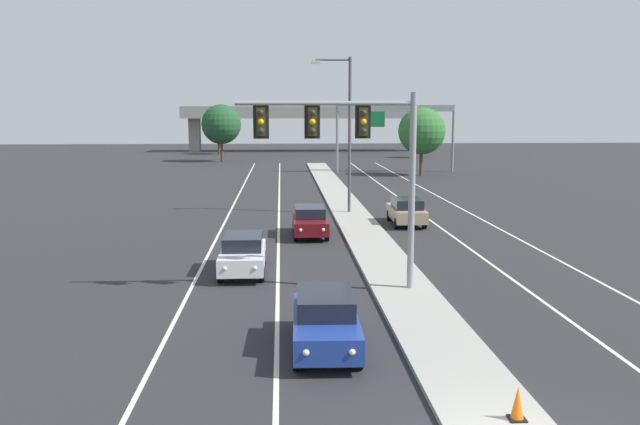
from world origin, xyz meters
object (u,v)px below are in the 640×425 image
(car_oncoming_darkred, at_px, (310,221))
(tree_far_left_c, at_px, (221,124))
(car_receding_tan, at_px, (406,211))
(highway_sign_gantry, at_px, (396,117))
(tree_far_right_c, at_px, (422,131))
(car_oncoming_white, at_px, (243,253))
(tree_far_right_a, at_px, (422,137))
(overhead_signal_mast, at_px, (352,146))
(car_oncoming_blue, at_px, (325,320))
(traffic_cone_median_nose, at_px, (518,404))
(tree_far_left_b, at_px, (219,132))
(street_lamp_median, at_px, (346,126))

(car_oncoming_darkred, distance_m, tree_far_left_c, 55.70)
(car_oncoming_darkred, height_order, car_receding_tan, same)
(car_oncoming_darkred, xyz_separation_m, tree_far_left_c, (-9.56, 54.71, 4.24))
(car_receding_tan, relative_size, highway_sign_gantry, 0.34)
(tree_far_right_c, bearing_deg, car_oncoming_white, -111.50)
(tree_far_right_c, relative_size, tree_far_left_c, 0.93)
(tree_far_left_c, bearing_deg, tree_far_right_a, 11.93)
(car_oncoming_darkred, bearing_deg, tree_far_right_c, 68.43)
(overhead_signal_mast, xyz_separation_m, car_receding_tan, (4.88, 14.65, -4.62))
(car_oncoming_blue, distance_m, car_oncoming_darkred, 17.16)
(car_oncoming_white, relative_size, traffic_cone_median_nose, 6.05)
(highway_sign_gantry, bearing_deg, tree_far_left_b, 124.09)
(tree_far_right_a, bearing_deg, car_oncoming_white, -107.96)
(car_receding_tan, bearing_deg, traffic_cone_median_nose, -95.59)
(car_oncoming_darkred, bearing_deg, car_receding_tan, 28.78)
(tree_far_right_c, bearing_deg, car_oncoming_darkred, -111.57)
(car_oncoming_darkred, bearing_deg, car_oncoming_white, -111.20)
(car_oncoming_blue, distance_m, traffic_cone_median_nose, 6.20)
(tree_far_left_b, bearing_deg, street_lamp_median, -77.39)
(tree_far_left_c, bearing_deg, car_receding_tan, -73.26)
(car_oncoming_blue, bearing_deg, overhead_signal_mast, 76.77)
(tree_far_right_a, bearing_deg, tree_far_right_c, -102.21)
(traffic_cone_median_nose, height_order, highway_sign_gantry, highway_sign_gantry)
(car_oncoming_white, distance_m, car_receding_tan, 14.55)
(car_oncoming_darkred, xyz_separation_m, tree_far_right_c, (13.31, 33.67, 3.87))
(street_lamp_median, distance_m, tree_far_right_a, 55.75)
(car_oncoming_white, height_order, traffic_cone_median_nose, car_oncoming_white)
(traffic_cone_median_nose, bearing_deg, tree_far_left_c, 99.61)
(overhead_signal_mast, relative_size, tree_far_right_c, 1.00)
(car_receding_tan, height_order, traffic_cone_median_nose, car_receding_tan)
(overhead_signal_mast, bearing_deg, tree_far_right_c, 74.76)
(car_oncoming_white, xyz_separation_m, tree_far_right_c, (16.47, 41.80, 3.87))
(street_lamp_median, bearing_deg, car_receding_tan, -53.46)
(car_oncoming_darkred, height_order, tree_far_right_c, tree_far_right_c)
(tree_far_left_c, bearing_deg, tree_far_right_c, -42.61)
(tree_far_right_c, height_order, tree_far_left_c, tree_far_left_c)
(car_oncoming_blue, bearing_deg, car_oncoming_darkred, 88.93)
(tree_far_right_c, distance_m, tree_far_right_a, 27.78)
(car_receding_tan, bearing_deg, highway_sign_gantry, 81.23)
(street_lamp_median, xyz_separation_m, car_oncoming_darkred, (-2.71, -7.58, -4.97))
(car_oncoming_darkred, distance_m, traffic_cone_median_nose, 22.34)
(tree_far_right_a, bearing_deg, tree_far_left_b, 161.61)
(car_oncoming_white, bearing_deg, car_oncoming_blue, -72.57)
(overhead_signal_mast, height_order, tree_far_right_a, overhead_signal_mast)
(car_receding_tan, height_order, tree_far_right_a, tree_far_right_a)
(overhead_signal_mast, bearing_deg, tree_far_left_c, 99.10)
(highway_sign_gantry, distance_m, tree_far_right_c, 4.60)
(car_oncoming_blue, height_order, car_receding_tan, same)
(car_receding_tan, bearing_deg, car_oncoming_darkred, -151.22)
(overhead_signal_mast, xyz_separation_m, tree_far_right_a, (18.15, 72.18, -2.33))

